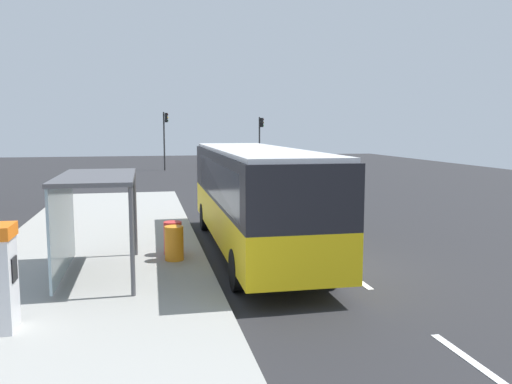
# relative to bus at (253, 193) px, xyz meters

# --- Properties ---
(ground_plane) EXTENTS (56.00, 92.00, 0.04)m
(ground_plane) POSITION_rel_bus_xyz_m (1.71, 11.78, -1.86)
(ground_plane) COLOR #262628
(sidewalk_platform) EXTENTS (6.20, 30.00, 0.18)m
(sidewalk_platform) POSITION_rel_bus_xyz_m (-4.69, -0.22, -1.75)
(sidewalk_platform) COLOR #999993
(sidewalk_platform) RESTS_ON ground
(lane_stripe_seg_0) EXTENTS (0.16, 2.20, 0.01)m
(lane_stripe_seg_0) POSITION_rel_bus_xyz_m (1.96, -8.22, -1.84)
(lane_stripe_seg_0) COLOR silver
(lane_stripe_seg_0) RESTS_ON ground
(lane_stripe_seg_1) EXTENTS (0.16, 2.20, 0.01)m
(lane_stripe_seg_1) POSITION_rel_bus_xyz_m (1.96, -3.22, -1.84)
(lane_stripe_seg_1) COLOR silver
(lane_stripe_seg_1) RESTS_ON ground
(lane_stripe_seg_2) EXTENTS (0.16, 2.20, 0.01)m
(lane_stripe_seg_2) POSITION_rel_bus_xyz_m (1.96, 1.78, -1.84)
(lane_stripe_seg_2) COLOR silver
(lane_stripe_seg_2) RESTS_ON ground
(lane_stripe_seg_3) EXTENTS (0.16, 2.20, 0.01)m
(lane_stripe_seg_3) POSITION_rel_bus_xyz_m (1.96, 6.78, -1.84)
(lane_stripe_seg_3) COLOR silver
(lane_stripe_seg_3) RESTS_ON ground
(lane_stripe_seg_4) EXTENTS (0.16, 2.20, 0.01)m
(lane_stripe_seg_4) POSITION_rel_bus_xyz_m (1.96, 11.78, -1.84)
(lane_stripe_seg_4) COLOR silver
(lane_stripe_seg_4) RESTS_ON ground
(lane_stripe_seg_5) EXTENTS (0.16, 2.20, 0.01)m
(lane_stripe_seg_5) POSITION_rel_bus_xyz_m (1.96, 16.78, -1.84)
(lane_stripe_seg_5) COLOR silver
(lane_stripe_seg_5) RESTS_ON ground
(lane_stripe_seg_6) EXTENTS (0.16, 2.20, 0.01)m
(lane_stripe_seg_6) POSITION_rel_bus_xyz_m (1.96, 21.78, -1.84)
(lane_stripe_seg_6) COLOR silver
(lane_stripe_seg_6) RESTS_ON ground
(lane_stripe_seg_7) EXTENTS (0.16, 2.20, 0.01)m
(lane_stripe_seg_7) POSITION_rel_bus_xyz_m (1.96, 26.78, -1.84)
(lane_stripe_seg_7) COLOR silver
(lane_stripe_seg_7) RESTS_ON ground
(bus) EXTENTS (2.64, 11.04, 3.21)m
(bus) POSITION_rel_bus_xyz_m (0.00, 0.00, 0.00)
(bus) COLOR yellow
(bus) RESTS_ON ground
(white_van) EXTENTS (2.17, 5.26, 2.30)m
(white_van) POSITION_rel_bus_xyz_m (3.91, 22.81, -0.50)
(white_van) COLOR silver
(white_van) RESTS_ON ground
(sedan_near) EXTENTS (1.91, 4.43, 1.52)m
(sedan_near) POSITION_rel_bus_xyz_m (4.01, 31.60, -1.05)
(sedan_near) COLOR #B7B7BC
(sedan_near) RESTS_ON ground
(sedan_far) EXTENTS (1.93, 4.44, 1.52)m
(sedan_far) POSITION_rel_bus_xyz_m (4.01, 37.68, -1.05)
(sedan_far) COLOR #A51919
(sedan_far) RESTS_ON ground
(recycling_bin_orange) EXTENTS (0.52, 0.52, 0.95)m
(recycling_bin_orange) POSITION_rel_bus_xyz_m (-2.49, -1.19, -1.19)
(recycling_bin_orange) COLOR orange
(recycling_bin_orange) RESTS_ON sidewalk_platform
(recycling_bin_red) EXTENTS (0.52, 0.52, 0.95)m
(recycling_bin_red) POSITION_rel_bus_xyz_m (-2.49, -0.49, -1.19)
(recycling_bin_red) COLOR red
(recycling_bin_red) RESTS_ON sidewalk_platform
(traffic_light_near_side) EXTENTS (0.49, 0.28, 4.80)m
(traffic_light_near_side) POSITION_rel_bus_xyz_m (7.21, 31.63, 1.36)
(traffic_light_near_side) COLOR #2D2D2D
(traffic_light_near_side) RESTS_ON ground
(traffic_light_far_side) EXTENTS (0.49, 0.28, 5.23)m
(traffic_light_far_side) POSITION_rel_bus_xyz_m (-1.39, 32.43, 1.62)
(traffic_light_far_side) COLOR #2D2D2D
(traffic_light_far_side) RESTS_ON ground
(bus_shelter) EXTENTS (1.80, 4.00, 2.50)m
(bus_shelter) POSITION_rel_bus_xyz_m (-4.70, -2.26, 0.25)
(bus_shelter) COLOR #4C4C51
(bus_shelter) RESTS_ON sidewalk_platform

